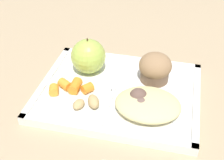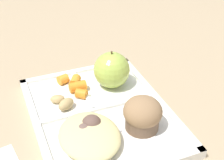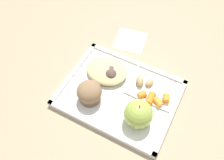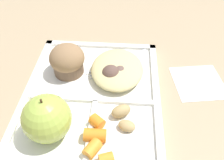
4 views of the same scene
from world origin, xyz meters
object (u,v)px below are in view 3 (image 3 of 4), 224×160
green_apple (138,114)px  bran_muffin (89,93)px  plastic_fork (98,71)px  lunch_tray (120,94)px

green_apple → bran_muffin: green_apple is taller
plastic_fork → bran_muffin: bearing=107.0°
green_apple → bran_muffin: 0.16m
bran_muffin → lunch_tray: bearing=-140.3°
green_apple → plastic_fork: 0.22m
bran_muffin → plastic_fork: size_ratio=0.55×
lunch_tray → plastic_fork: lunch_tray is taller
bran_muffin → plastic_fork: 0.11m
lunch_tray → green_apple: size_ratio=3.97×
lunch_tray → plastic_fork: size_ratio=2.57×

